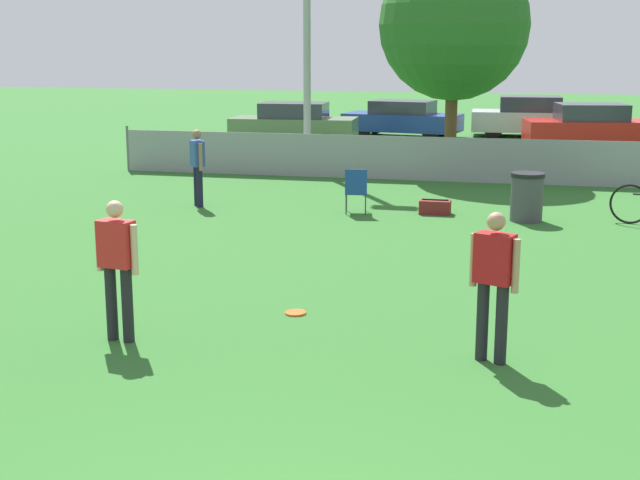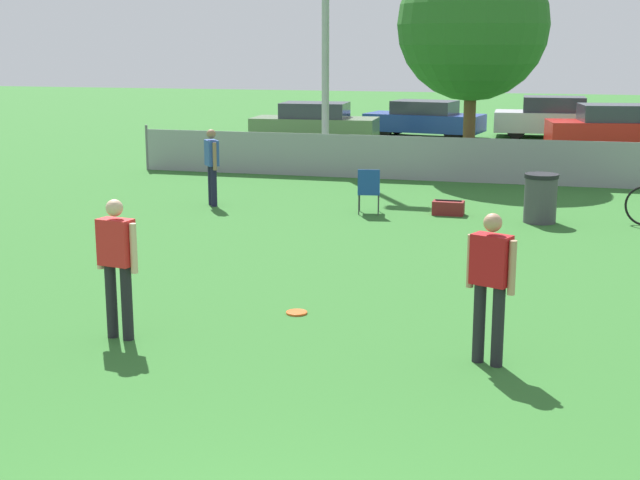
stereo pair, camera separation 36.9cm
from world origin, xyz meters
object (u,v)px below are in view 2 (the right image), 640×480
parked_car_red (614,128)px  tree_near_pole (473,25)px  frisbee_disc (297,313)px  gear_bag_sideline (448,208)px  player_thrower_red (490,278)px  parked_car_silver (553,118)px  trash_bin (540,198)px  folding_chair_sideline (369,189)px  spectator_in_blue (212,162)px  parked_car_olive (315,124)px  parked_car_blue (424,119)px  player_defender_red (117,259)px

parked_car_red → tree_near_pole: bearing=-130.6°
frisbee_disc → gear_bag_sideline: size_ratio=0.44×
player_thrower_red → parked_car_silver: bearing=112.1°
trash_bin → parked_car_silver: (-0.07, 16.52, 0.24)m
trash_bin → parked_car_silver: size_ratio=0.22×
folding_chair_sideline → parked_car_silver: (3.28, 16.53, 0.21)m
gear_bag_sideline → folding_chair_sideline: bearing=-167.9°
tree_near_pole → gear_bag_sideline: bearing=-87.4°
trash_bin → parked_car_red: parked_car_red is taller
parked_car_silver → trash_bin: bearing=-92.3°
tree_near_pole → frisbee_disc: 13.90m
spectator_in_blue → trash_bin: spectator_in_blue is taller
player_thrower_red → parked_car_olive: size_ratio=0.38×
frisbee_disc → parked_car_silver: (2.70, 23.42, 0.70)m
trash_bin → tree_near_pole: bearing=107.8°
gear_bag_sideline → parked_car_olive: size_ratio=0.14×
trash_bin → parked_car_olive: parked_car_olive is taller
frisbee_disc → parked_car_red: 20.53m
trash_bin → gear_bag_sideline: bearing=169.8°
folding_chair_sideline → parked_car_silver: size_ratio=0.21×
folding_chair_sideline → parked_car_blue: bearing=-95.8°
parked_car_silver → parked_car_olive: bearing=-153.2°
spectator_in_blue → gear_bag_sideline: spectator_in_blue is taller
player_defender_red → folding_chair_sideline: bearing=92.4°
player_thrower_red → trash_bin: player_thrower_red is taller
gear_bag_sideline → parked_car_silver: size_ratio=0.14×
spectator_in_blue → gear_bag_sideline: (4.94, 0.27, -0.78)m
player_defender_red → parked_car_blue: player_defender_red is taller
frisbee_disc → parked_car_silver: parked_car_silver is taller
player_thrower_red → trash_bin: 8.11m
tree_near_pole → folding_chair_sideline: (-1.28, -6.46, -3.31)m
player_defender_red → frisbee_disc: bearing=50.9°
spectator_in_blue → trash_bin: 6.75m
frisbee_disc → parked_car_blue: 22.30m
player_thrower_red → parked_car_olive: bearing=133.2°
parked_car_blue → player_defender_red: bearing=-80.9°
folding_chair_sideline → parked_car_olive: (-4.54, 12.14, 0.18)m
folding_chair_sideline → parked_car_red: bearing=-122.4°
player_thrower_red → gear_bag_sideline: bearing=122.7°
tree_near_pole → gear_bag_sideline: 7.16m
tree_near_pole → spectator_in_blue: tree_near_pole is taller
spectator_in_blue → player_thrower_red: bearing=-179.4°
parked_car_olive → parked_car_silver: parked_car_silver is taller
frisbee_disc → parked_car_blue: size_ratio=0.06×
parked_car_silver → parked_car_blue: bearing=-167.8°
player_thrower_red → spectator_in_blue: bearing=151.0°
spectator_in_blue → player_defender_red: bearing=157.3°
frisbee_disc → folding_chair_sideline: size_ratio=0.30×
parked_car_olive → parked_car_blue: size_ratio=0.98×
frisbee_disc → parked_car_silver: bearing=83.4°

